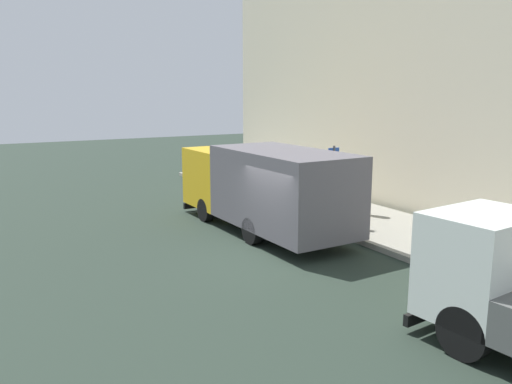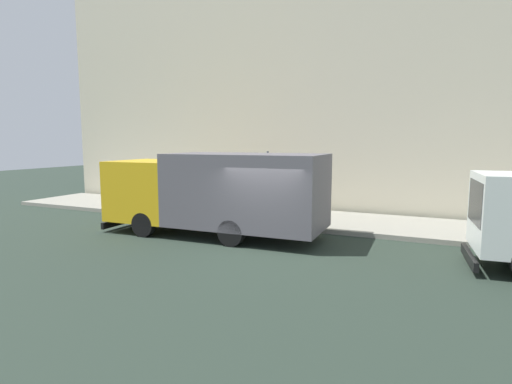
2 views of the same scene
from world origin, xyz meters
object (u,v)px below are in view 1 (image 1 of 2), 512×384
pedestrian_walking (366,192)px  traffic_cone_orange (286,195)px  large_utility_truck (264,185)px  street_sign_post (333,179)px

pedestrian_walking → traffic_cone_orange: bearing=-159.4°
pedestrian_walking → traffic_cone_orange: (-1.54, 3.09, -0.52)m
large_utility_truck → traffic_cone_orange: (2.57, 2.61, -1.07)m
large_utility_truck → street_sign_post: bearing=-29.2°
traffic_cone_orange → large_utility_truck: bearing=-134.6°
street_sign_post → large_utility_truck: bearing=152.5°
pedestrian_walking → street_sign_post: street_sign_post is taller
pedestrian_walking → street_sign_post: (-2.02, -0.60, 0.74)m
large_utility_truck → pedestrian_walking: 4.18m
traffic_cone_orange → street_sign_post: (-0.48, -3.70, 1.27)m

